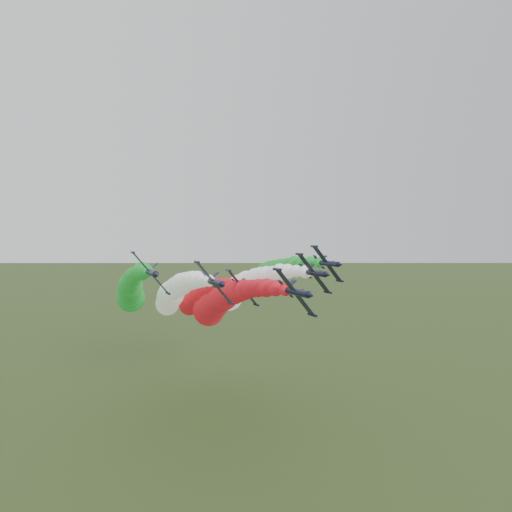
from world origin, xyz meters
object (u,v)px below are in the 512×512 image
object	(u,v)px
jet_inner_left	(173,295)
jet_outer_right	(255,281)
jet_inner_right	(240,289)
jet_outer_left	(131,290)
jet_trail	(197,297)
jet_lead	(218,303)

from	to	relation	value
jet_inner_left	jet_outer_right	bearing A→B (deg)	19.77
jet_inner_left	jet_inner_right	size ratio (longest dim) A/B	0.99
jet_inner_left	jet_inner_right	distance (m)	20.36
jet_outer_left	jet_trail	distance (m)	21.41
jet_lead	jet_inner_right	bearing A→B (deg)	48.81
jet_lead	jet_outer_left	distance (m)	27.19
jet_lead	jet_trail	distance (m)	24.47
jet_lead	jet_outer_left	world-z (taller)	jet_outer_left
jet_inner_right	jet_outer_right	xyz separation A→B (m)	(7.55, 7.85, 1.35)
jet_lead	jet_inner_left	world-z (taller)	jet_inner_left
jet_lead	jet_outer_left	size ratio (longest dim) A/B	1.00
jet_inner_right	jet_outer_right	bearing A→B (deg)	46.11
jet_inner_right	jet_trail	size ratio (longest dim) A/B	1.01
jet_inner_left	jet_trail	distance (m)	18.12
jet_inner_right	jet_outer_left	xyz separation A→B (m)	(-30.12, 6.68, 0.13)
jet_lead	jet_inner_left	size ratio (longest dim) A/B	1.01
jet_inner_left	jet_outer_right	size ratio (longest dim) A/B	1.00
jet_outer_left	jet_outer_right	distance (m)	37.71
jet_outer_right	jet_trail	size ratio (longest dim) A/B	1.00
jet_outer_right	jet_outer_left	bearing A→B (deg)	-178.22
jet_outer_right	jet_trail	world-z (taller)	jet_outer_right
jet_outer_left	jet_lead	bearing A→B (deg)	-43.68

